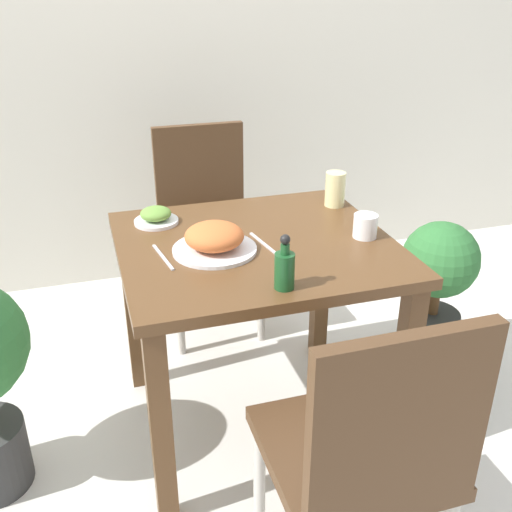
# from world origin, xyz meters

# --- Properties ---
(ground_plane) EXTENTS (16.00, 16.00, 0.00)m
(ground_plane) POSITION_xyz_m (0.00, 0.00, 0.00)
(ground_plane) COLOR silver
(wall_back) EXTENTS (8.00, 0.05, 2.60)m
(wall_back) POSITION_xyz_m (0.00, 1.31, 1.30)
(wall_back) COLOR beige
(wall_back) RESTS_ON ground_plane
(dining_table) EXTENTS (0.87, 0.79, 0.72)m
(dining_table) POSITION_xyz_m (0.00, 0.00, 0.60)
(dining_table) COLOR brown
(dining_table) RESTS_ON ground_plane
(chair_near) EXTENTS (0.42, 0.42, 0.90)m
(chair_near) POSITION_xyz_m (0.04, -0.74, 0.51)
(chair_near) COLOR #4C331E
(chair_near) RESTS_ON ground_plane
(chair_far) EXTENTS (0.42, 0.42, 0.90)m
(chair_far) POSITION_xyz_m (-0.00, 0.75, 0.51)
(chair_far) COLOR #4C331E
(chair_far) RESTS_ON ground_plane
(food_plate) EXTENTS (0.26, 0.26, 0.09)m
(food_plate) POSITION_xyz_m (-0.14, -0.03, 0.76)
(food_plate) COLOR white
(food_plate) RESTS_ON dining_table
(side_plate) EXTENTS (0.15, 0.15, 0.06)m
(side_plate) POSITION_xyz_m (-0.28, 0.25, 0.74)
(side_plate) COLOR white
(side_plate) RESTS_ON dining_table
(drink_cup) EXTENTS (0.08, 0.08, 0.08)m
(drink_cup) POSITION_xyz_m (0.35, -0.06, 0.76)
(drink_cup) COLOR white
(drink_cup) RESTS_ON dining_table
(juice_glass) EXTENTS (0.07, 0.07, 0.13)m
(juice_glass) POSITION_xyz_m (0.37, 0.23, 0.78)
(juice_glass) COLOR beige
(juice_glass) RESTS_ON dining_table
(sauce_bottle) EXTENTS (0.06, 0.06, 0.16)m
(sauce_bottle) POSITION_xyz_m (-0.01, -0.31, 0.78)
(sauce_bottle) COLOR #194C23
(sauce_bottle) RESTS_ON dining_table
(fork_utensil) EXTENTS (0.04, 0.19, 0.00)m
(fork_utensil) POSITION_xyz_m (-0.30, -0.03, 0.72)
(fork_utensil) COLOR silver
(fork_utensil) RESTS_ON dining_table
(spoon_utensil) EXTENTS (0.04, 0.19, 0.00)m
(spoon_utensil) POSITION_xyz_m (0.02, -0.03, 0.72)
(spoon_utensil) COLOR silver
(spoon_utensil) RESTS_ON dining_table
(potted_plant_right) EXTENTS (0.30, 0.30, 0.64)m
(potted_plant_right) POSITION_xyz_m (0.79, 0.12, 0.37)
(potted_plant_right) COLOR #333333
(potted_plant_right) RESTS_ON ground_plane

